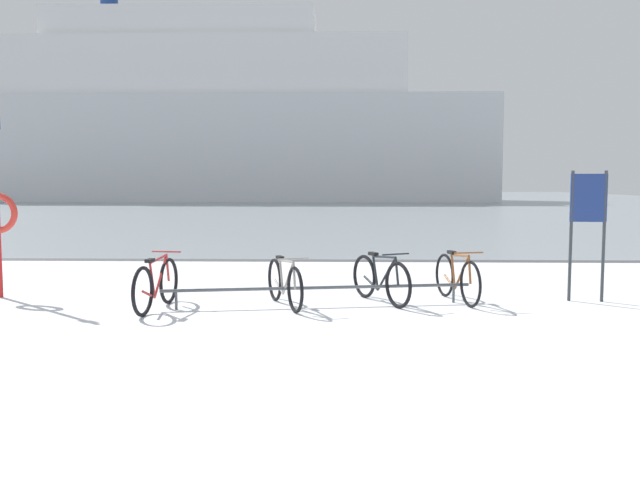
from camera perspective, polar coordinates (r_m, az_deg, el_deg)
ground at (r=59.78m, az=2.66°, el=3.15°), size 80.00×132.00×0.08m
bike_rack at (r=10.14m, az=-0.11°, el=-4.15°), size 4.67×0.83×0.31m
bicycle_0 at (r=10.12m, az=-13.80°, el=-3.73°), size 0.46×1.71×0.83m
bicycle_1 at (r=10.09m, az=-3.05°, el=-3.71°), size 0.72×1.62×0.79m
bicycle_2 at (r=10.43m, az=5.20°, el=-3.37°), size 0.84×1.56×0.82m
bicycle_3 at (r=10.70m, az=11.63°, el=-3.21°), size 0.55×1.65×0.83m
info_sign at (r=11.24m, az=21.94°, el=2.18°), size 0.55×0.11×2.06m
ferry_ship at (r=67.84m, az=-10.70°, el=9.79°), size 57.48×9.57×22.85m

